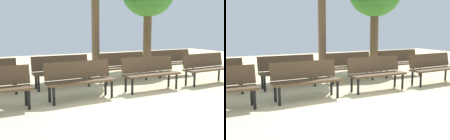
{
  "view_description": "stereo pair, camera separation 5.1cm",
  "coord_description": "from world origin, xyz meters",
  "views": [
    {
      "loc": [
        -3.15,
        -4.27,
        1.66
      ],
      "look_at": [
        0.0,
        1.99,
        0.55
      ],
      "focal_mm": 43.83,
      "sensor_mm": 36.0,
      "label": 1
    },
    {
      "loc": [
        -3.11,
        -4.29,
        1.66
      ],
      "look_at": [
        0.0,
        1.99,
        0.55
      ],
      "focal_mm": 43.83,
      "sensor_mm": 36.0,
      "label": 2
    }
  ],
  "objects": [
    {
      "name": "ground_plane",
      "position": [
        0.0,
        0.0,
        0.0
      ],
      "size": [
        24.0,
        24.0,
        0.0
      ],
      "primitive_type": "plane",
      "color": "beige"
    },
    {
      "name": "bench_r0_c1",
      "position": [
        -1.04,
        1.56,
        0.5
      ],
      "size": [
        1.62,
        0.54,
        0.87
      ],
      "rotation": [
        0.0,
        0.0,
        0.04
      ],
      "color": "#4C3823",
      "rests_on": "ground_plane"
    },
    {
      "name": "bench_r0_c2",
      "position": [
        0.95,
        1.64,
        0.5
      ],
      "size": [
        1.61,
        0.51,
        0.87
      ],
      "rotation": [
        0.0,
        0.0,
        0.02
      ],
      "color": "#4C3823",
      "rests_on": "ground_plane"
    },
    {
      "name": "bench_r0_c3",
      "position": [
        2.92,
        1.62,
        0.5
      ],
      "size": [
        1.62,
        0.57,
        0.87
      ],
      "rotation": [
        0.0,
        0.0,
        0.05
      ],
      "color": "#4C3823",
      "rests_on": "ground_plane"
    },
    {
      "name": "bench_r1_c1",
      "position": [
        -1.05,
        2.98,
        0.5
      ],
      "size": [
        1.6,
        0.49,
        0.87
      ],
      "rotation": [
        0.0,
        0.0,
        0.01
      ],
      "color": "#4C3823",
      "rests_on": "ground_plane"
    },
    {
      "name": "bench_r1_c2",
      "position": [
        0.92,
        3.02,
        0.5
      ],
      "size": [
        1.61,
        0.52,
        0.87
      ],
      "rotation": [
        0.0,
        0.0,
        0.03
      ],
      "color": "#4C3823",
      "rests_on": "ground_plane"
    },
    {
      "name": "bench_r1_c3",
      "position": [
        2.87,
        3.08,
        0.5
      ],
      "size": [
        1.6,
        0.49,
        0.87
      ],
      "rotation": [
        0.0,
        0.0,
        0.01
      ],
      "color": "#4C3823",
      "rests_on": "ground_plane"
    }
  ]
}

